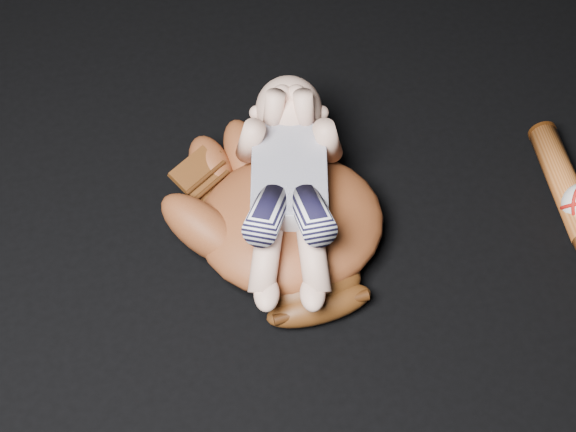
{
  "coord_description": "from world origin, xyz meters",
  "views": [
    {
      "loc": [
        -0.31,
        -0.79,
        1.16
      ],
      "look_at": [
        -0.12,
        0.01,
        0.07
      ],
      "focal_mm": 55.0,
      "sensor_mm": 36.0,
      "label": 1
    }
  ],
  "objects": [
    {
      "name": "baseball_glove",
      "position": [
        -0.12,
        0.01,
        0.06
      ],
      "size": [
        0.39,
        0.44,
        0.13
      ],
      "primitive_type": null,
      "rotation": [
        0.0,
        0.0,
        0.07
      ],
      "color": "#602B14",
      "rests_on": "ground"
    },
    {
      "name": "newborn_baby",
      "position": [
        -0.12,
        0.02,
        0.13
      ],
      "size": [
        0.27,
        0.44,
        0.16
      ],
      "primitive_type": null,
      "rotation": [
        0.0,
        0.0,
        -0.23
      ],
      "color": "#D5A189",
      "rests_on": "baseball_glove"
    }
  ]
}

